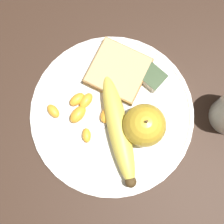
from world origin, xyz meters
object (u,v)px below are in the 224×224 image
Objects in this scene: plate at (112,115)px; banana at (119,131)px; apple at (145,125)px; fork at (109,118)px; jam_packet at (152,77)px; bread_slice at (118,71)px.

banana is at bearing -28.09° from plate.
apple reaches higher than fork.
plate is 1.73× the size of fork.
jam_packet reaches higher than plate.
bread_slice is (-0.10, 0.05, -0.03)m from apple.
plate is at bearing -95.47° from jam_packet.
jam_packet is at bearing 84.53° from plate.
banana is at bearing -129.86° from apple.
banana is at bearing -47.98° from bread_slice.
apple is (0.06, 0.02, 0.04)m from plate.
banana is at bearing -79.35° from jam_packet.
bread_slice reaches higher than plate.
banana is at bearing -101.40° from fork.
apple is 0.05m from banana.
jam_packet is (0.01, 0.10, 0.01)m from fork.
bread_slice is at bearing 33.76° from fork.
apple reaches higher than bread_slice.
bread_slice is at bearing -148.07° from jam_packet.
apple is at bearing -62.42° from fork.
jam_packet is (0.05, 0.03, -0.00)m from bread_slice.
apple is at bearing -25.32° from bread_slice.
apple is 0.10m from jam_packet.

